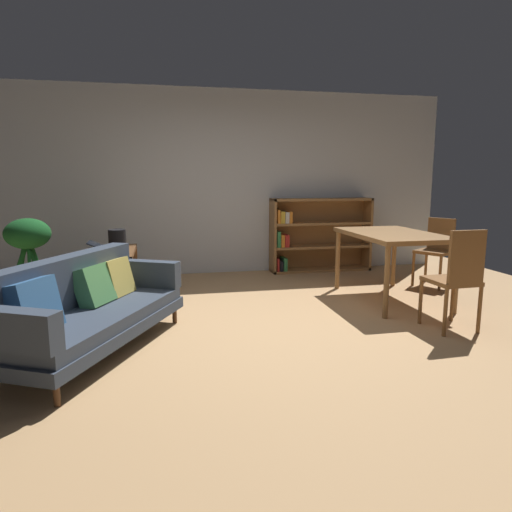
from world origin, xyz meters
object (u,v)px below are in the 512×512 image
object	(u,v)px
bookshelf	(315,235)
fabric_couch	(84,306)
potted_floor_plant	(29,251)
desk_speaker	(117,242)
dining_chair_far	(437,248)
media_console	(118,276)
dining_chair_near	(457,275)
open_laptop	(109,247)
dining_table	(392,239)

from	to	relation	value
bookshelf	fabric_couch	bearing A→B (deg)	-136.42
potted_floor_plant	fabric_couch	bearing A→B (deg)	-63.00
desk_speaker	dining_chair_far	size ratio (longest dim) A/B	0.30
media_console	desk_speaker	xyz separation A→B (m)	(0.04, -0.28, 0.44)
dining_chair_near	media_console	bearing A→B (deg)	150.59
fabric_couch	media_console	bearing A→B (deg)	85.63
fabric_couch	bookshelf	size ratio (longest dim) A/B	1.29
media_console	open_laptop	size ratio (longest dim) A/B	2.36
media_console	desk_speaker	bearing A→B (deg)	-81.77
open_laptop	dining_table	xyz separation A→B (m)	(3.21, -0.72, 0.10)
potted_floor_plant	bookshelf	distance (m)	3.97
dining_table	dining_chair_far	world-z (taller)	dining_chair_far
fabric_couch	open_laptop	distance (m)	1.68
potted_floor_plant	dining_chair_near	xyz separation A→B (m)	(4.11, -1.80, -0.08)
dining_chair_near	dining_table	bearing A→B (deg)	92.14
open_laptop	dining_chair_near	distance (m)	3.75
desk_speaker	bookshelf	size ratio (longest dim) A/B	0.17
bookshelf	dining_chair_near	bearing A→B (deg)	-83.79
dining_chair_far	dining_table	bearing A→B (deg)	-149.47
media_console	open_laptop	world-z (taller)	open_laptop
fabric_couch	dining_table	world-z (taller)	dining_table
media_console	dining_table	size ratio (longest dim) A/B	0.72
fabric_couch	dining_chair_near	bearing A→B (deg)	-3.28
dining_table	media_console	bearing A→B (deg)	168.27
desk_speaker	bookshelf	bearing A→B (deg)	28.23
dining_table	dining_chair_near	size ratio (longest dim) A/B	1.46
potted_floor_plant	dining_chair_near	size ratio (longest dim) A/B	1.02
desk_speaker	dining_chair_far	distance (m)	4.05
dining_table	bookshelf	xyz separation A→B (m)	(-0.28, 1.87, -0.16)
fabric_couch	bookshelf	distance (m)	4.09
open_laptop	desk_speaker	xyz separation A→B (m)	(0.13, -0.35, 0.11)
dining_chair_far	dining_chair_near	bearing A→B (deg)	-118.25
media_console	open_laptop	bearing A→B (deg)	142.35
media_console	bookshelf	distance (m)	3.10
fabric_couch	desk_speaker	xyz separation A→B (m)	(0.16, 1.32, 0.34)
potted_floor_plant	open_laptop	bearing A→B (deg)	3.79
dining_table	desk_speaker	bearing A→B (deg)	173.20
fabric_couch	dining_chair_near	size ratio (longest dim) A/B	2.10
fabric_couch	open_laptop	bearing A→B (deg)	88.83
potted_floor_plant	bookshelf	xyz separation A→B (m)	(3.78, 1.21, -0.05)
dining_chair_near	dining_chair_far	xyz separation A→B (m)	(0.91, 1.70, -0.02)
open_laptop	bookshelf	world-z (taller)	bookshelf
media_console	potted_floor_plant	bearing A→B (deg)	179.30
desk_speaker	dining_chair_near	distance (m)	3.47
media_console	dining_chair_far	size ratio (longest dim) A/B	1.14
potted_floor_plant	dining_chair_far	xyz separation A→B (m)	(5.02, -0.10, -0.10)
fabric_couch	potted_floor_plant	size ratio (longest dim) A/B	2.06
dining_chair_near	bookshelf	size ratio (longest dim) A/B	0.62
fabric_couch	dining_chair_near	xyz separation A→B (m)	(3.29, -0.19, 0.15)
potted_floor_plant	dining_chair_far	bearing A→B (deg)	-1.09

